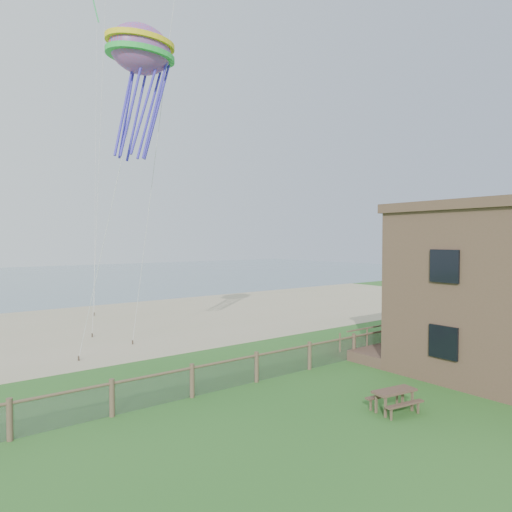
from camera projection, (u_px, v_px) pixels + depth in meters
name	position (u px, v px, depth m)	size (l,w,h in m)	color
ground	(376.00, 431.00, 13.90)	(160.00, 160.00, 0.00)	#265B1F
sand_beach	(115.00, 325.00, 31.36)	(72.00, 20.00, 0.02)	tan
ocean	(6.00, 280.00, 66.29)	(160.00, 68.00, 0.02)	slate
chainlink_fence	(256.00, 369.00, 18.64)	(36.20, 0.20, 1.25)	brown
motel_deck	(450.00, 339.00, 25.75)	(15.00, 2.00, 0.50)	brown
picnic_table	(394.00, 402.00, 15.40)	(1.56, 1.18, 0.66)	brown
octopus_kite	(141.00, 88.00, 20.32)	(3.17, 2.24, 6.53)	red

